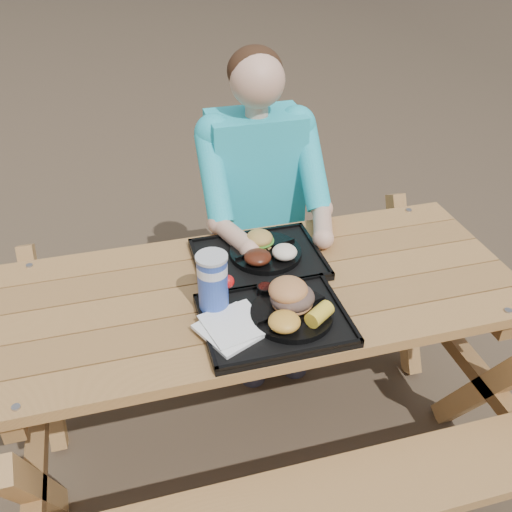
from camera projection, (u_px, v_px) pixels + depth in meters
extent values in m
plane|color=#999999|center=(256.00, 431.00, 2.36)|extent=(60.00, 60.00, 0.00)
cube|color=black|center=(274.00, 321.00, 1.78)|extent=(0.45, 0.35, 0.02)
cube|color=black|center=(258.00, 260.00, 2.05)|extent=(0.45, 0.35, 0.02)
cylinder|color=black|center=(292.00, 314.00, 1.78)|extent=(0.26, 0.26, 0.02)
cylinder|color=black|center=(266.00, 253.00, 2.06)|extent=(0.26, 0.26, 0.02)
cube|color=white|center=(232.00, 328.00, 1.72)|extent=(0.24, 0.24, 0.02)
cylinder|color=#1537A3|center=(213.00, 284.00, 1.76)|extent=(0.09, 0.09, 0.19)
cylinder|color=black|center=(265.00, 290.00, 1.86)|extent=(0.06, 0.06, 0.03)
cylinder|color=yellow|center=(282.00, 285.00, 1.88)|extent=(0.06, 0.06, 0.03)
ellipsoid|color=gold|center=(284.00, 322.00, 1.69)|extent=(0.10, 0.10, 0.05)
cube|color=black|center=(211.00, 262.00, 2.02)|extent=(0.09, 0.16, 0.01)
ellipsoid|color=#4A1C0E|center=(258.00, 257.00, 1.98)|extent=(0.10, 0.10, 0.04)
ellipsoid|color=white|center=(285.00, 252.00, 2.00)|extent=(0.09, 0.09, 0.05)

